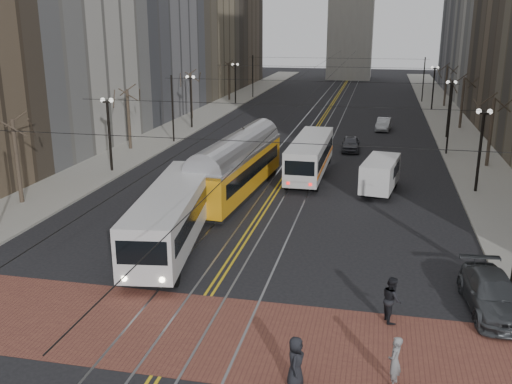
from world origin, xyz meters
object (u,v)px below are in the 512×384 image
at_px(sedan_parked, 493,294).
at_px(pedestrian_b, 395,361).
at_px(sedan_silver, 384,124).
at_px(pedestrian_a, 296,362).
at_px(streetcar, 237,171).
at_px(sedan_grey, 351,143).
at_px(cargo_van, 380,176).
at_px(transit_bus, 173,217).
at_px(pedestrian_c, 392,299).
at_px(rear_bus, 310,157).

height_order(sedan_parked, pedestrian_b, pedestrian_b).
distance_m(sedan_silver, pedestrian_a, 48.00).
bearing_deg(streetcar, sedan_grey, 70.11).
xyz_separation_m(cargo_van, pedestrian_b, (0.65, -22.68, -0.28)).
xyz_separation_m(transit_bus, cargo_van, (10.63, 12.43, -0.38)).
distance_m(sedan_grey, pedestrian_a, 36.51).
xyz_separation_m(sedan_parked, pedestrian_c, (-4.06, -1.75, 0.21)).
distance_m(transit_bus, rear_bus, 16.74).
height_order(transit_bus, sedan_parked, transit_bus).
height_order(sedan_grey, pedestrian_a, pedestrian_a).
height_order(rear_bus, pedestrian_a, rear_bus).
xyz_separation_m(cargo_van, pedestrian_a, (-2.48, -23.37, -0.28)).
bearing_deg(sedan_grey, rear_bus, -107.35).
height_order(transit_bus, sedan_silver, transit_bus).
relative_size(rear_bus, pedestrian_b, 6.30).
height_order(sedan_grey, pedestrian_c, pedestrian_c).
distance_m(streetcar, sedan_silver, 28.82).
height_order(sedan_silver, sedan_parked, sedan_parked).
bearing_deg(cargo_van, pedestrian_b, -79.51).
bearing_deg(pedestrian_c, pedestrian_b, 164.41).
bearing_deg(sedan_grey, cargo_van, -80.60).
bearing_deg(pedestrian_b, sedan_silver, -162.73).
relative_size(cargo_van, sedan_grey, 1.31).
distance_m(pedestrian_a, pedestrian_b, 3.21).
bearing_deg(sedan_parked, rear_bus, 111.73).
distance_m(streetcar, pedestrian_c, 18.89).
height_order(pedestrian_a, pedestrian_c, pedestrian_c).
bearing_deg(streetcar, rear_bus, 58.05).
relative_size(sedan_parked, pedestrian_c, 2.73).
relative_size(rear_bus, pedestrian_c, 5.91).
relative_size(pedestrian_a, pedestrian_c, 0.94).
relative_size(cargo_van, pedestrian_b, 3.00).
bearing_deg(cargo_van, rear_bus, 155.98).
bearing_deg(transit_bus, streetcar, 76.37).
distance_m(rear_bus, sedan_grey, 10.07).
bearing_deg(pedestrian_b, cargo_van, -161.59).
relative_size(streetcar, cargo_van, 2.63).
xyz_separation_m(streetcar, sedan_grey, (6.89, 15.65, -0.95)).
bearing_deg(pedestrian_c, sedan_parked, -83.03).
distance_m(sedan_parked, pedestrian_b, 7.26).
height_order(rear_bus, cargo_van, rear_bus).
xyz_separation_m(transit_bus, pedestrian_b, (11.29, -10.24, -0.66)).
distance_m(sedan_parked, pedestrian_c, 4.43).
height_order(streetcar, sedan_parked, streetcar).
xyz_separation_m(sedan_grey, pedestrian_b, (3.40, -35.82, 0.21)).
bearing_deg(rear_bus, pedestrian_a, -83.35).
distance_m(rear_bus, sedan_silver, 21.84).
bearing_deg(pedestrian_a, sedan_parked, -46.03).
xyz_separation_m(streetcar, sedan_parked, (14.30, -14.11, -0.89)).
relative_size(transit_bus, sedan_parked, 2.43).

